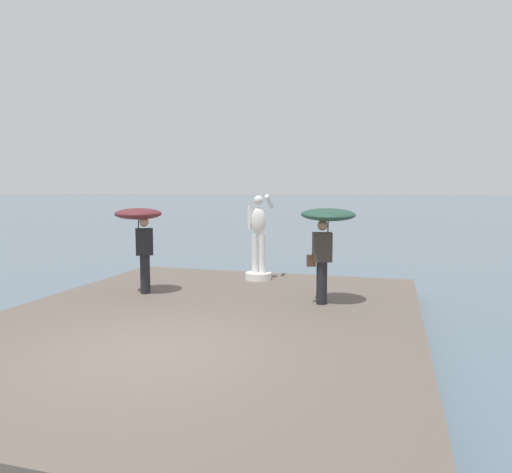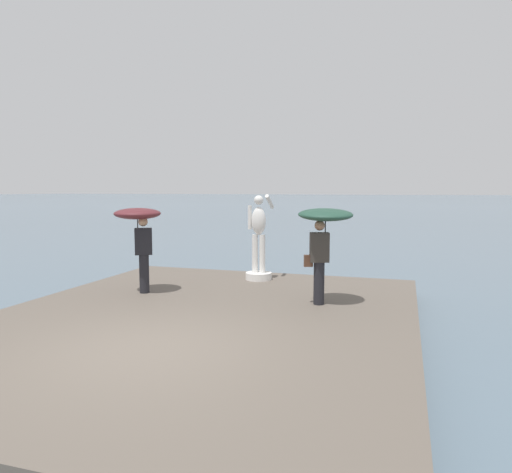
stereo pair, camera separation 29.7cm
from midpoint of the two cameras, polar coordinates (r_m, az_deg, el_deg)
ground_plane at (r=46.31m, az=13.10°, el=2.13°), size 400.00×400.00×0.00m
pier at (r=9.09m, az=-6.01°, el=-10.68°), size 7.84×9.80×0.40m
statue_white_figure at (r=12.40m, az=1.01°, el=-1.17°), size 0.68×0.90×2.23m
onlooker_left at (r=11.03m, az=-13.04°, el=1.38°), size 1.42×1.42×1.94m
onlooker_right at (r=9.78m, az=8.95°, el=1.10°), size 1.40×1.41×2.00m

